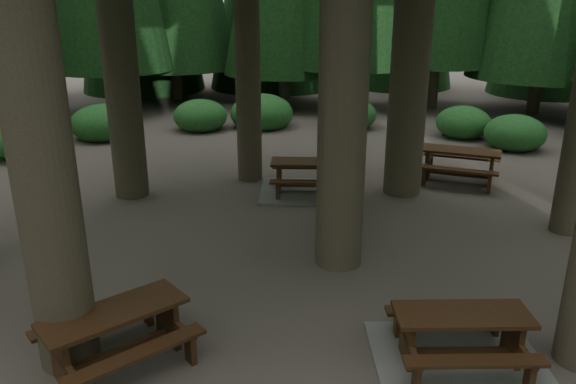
# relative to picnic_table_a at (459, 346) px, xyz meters

# --- Properties ---
(ground) EXTENTS (80.00, 80.00, 0.00)m
(ground) POSITION_rel_picnic_table_a_xyz_m (-2.37, 2.68, -0.25)
(ground) COLOR #504841
(ground) RESTS_ON ground
(picnic_table_a) EXTENTS (2.40, 2.05, 0.76)m
(picnic_table_a) POSITION_rel_picnic_table_a_xyz_m (0.00, 0.00, 0.00)
(picnic_table_a) COLOR gray
(picnic_table_a) RESTS_ON ground
(picnic_table_c) EXTENTS (2.46, 2.06, 0.81)m
(picnic_table_c) POSITION_rel_picnic_table_a_xyz_m (-2.26, 6.68, 0.02)
(picnic_table_c) COLOR gray
(picnic_table_c) RESTS_ON ground
(picnic_table_d) EXTENTS (2.36, 2.10, 0.86)m
(picnic_table_d) POSITION_rel_picnic_table_a_xyz_m (1.60, 7.84, 0.32)
(picnic_table_d) COLOR #351E10
(picnic_table_d) RESTS_ON ground
(picnic_table_e) EXTENTS (2.35, 2.34, 0.80)m
(picnic_table_e) POSITION_rel_picnic_table_a_xyz_m (-4.50, -0.35, 0.27)
(picnic_table_e) COLOR #351E10
(picnic_table_e) RESTS_ON ground
(shrub_ring) EXTENTS (23.86, 24.64, 1.49)m
(shrub_ring) POSITION_rel_picnic_table_a_xyz_m (-1.66, 3.43, 0.15)
(shrub_ring) COLOR #1E5727
(shrub_ring) RESTS_ON ground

